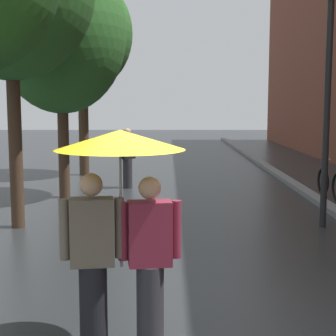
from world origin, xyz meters
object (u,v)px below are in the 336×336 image
(street_lamp_post, at_px, (326,86))
(pedestrian_walking_midground, at_px, (126,156))
(couple_under_umbrella, at_px, (119,202))
(street_tree_2, at_px, (59,31))
(street_tree_3, at_px, (80,34))

(street_lamp_post, xyz_separation_m, pedestrian_walking_midground, (-4.04, 4.47, -1.74))
(couple_under_umbrella, bearing_deg, street_tree_2, 105.03)
(street_tree_2, height_order, couple_under_umbrella, street_tree_2)
(street_tree_2, xyz_separation_m, street_lamp_post, (5.47, -3.03, -1.39))
(couple_under_umbrella, bearing_deg, street_lamp_post, 55.36)
(couple_under_umbrella, bearing_deg, pedestrian_walking_midground, 94.20)
(couple_under_umbrella, relative_size, pedestrian_walking_midground, 1.26)
(street_tree_2, relative_size, couple_under_umbrella, 2.88)
(street_lamp_post, bearing_deg, pedestrian_walking_midground, 132.11)
(street_tree_3, relative_size, pedestrian_walking_midground, 3.84)
(street_tree_2, xyz_separation_m, couple_under_umbrella, (2.12, -7.88, -2.59))
(street_tree_2, bearing_deg, pedestrian_walking_midground, 45.18)
(street_tree_2, height_order, street_lamp_post, street_tree_2)
(street_lamp_post, distance_m, pedestrian_walking_midground, 6.27)
(couple_under_umbrella, distance_m, street_lamp_post, 6.02)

